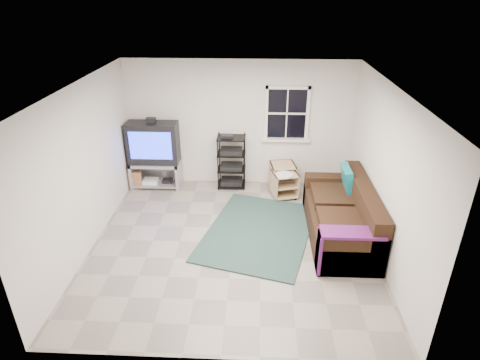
{
  "coord_description": "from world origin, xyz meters",
  "views": [
    {
      "loc": [
        0.37,
        -5.51,
        3.9
      ],
      "look_at": [
        0.1,
        0.4,
        0.98
      ],
      "focal_mm": 30.0,
      "sensor_mm": 36.0,
      "label": 1
    }
  ],
  "objects_px": {
    "side_table_right": "(284,182)",
    "sofa": "(342,218)",
    "av_rack": "(232,165)",
    "tv_unit": "(154,150)",
    "side_table_left": "(282,175)"
  },
  "relations": [
    {
      "from": "av_rack",
      "to": "side_table_right",
      "type": "xyz_separation_m",
      "value": [
        1.07,
        -0.38,
        -0.19
      ]
    },
    {
      "from": "av_rack",
      "to": "sofa",
      "type": "bearing_deg",
      "value": -41.92
    },
    {
      "from": "av_rack",
      "to": "side_table_right",
      "type": "distance_m",
      "value": 1.16
    },
    {
      "from": "tv_unit",
      "to": "av_rack",
      "type": "xyz_separation_m",
      "value": [
        1.59,
        0.05,
        -0.33
      ]
    },
    {
      "from": "tv_unit",
      "to": "sofa",
      "type": "height_order",
      "value": "tv_unit"
    },
    {
      "from": "side_table_left",
      "to": "side_table_right",
      "type": "height_order",
      "value": "side_table_left"
    },
    {
      "from": "tv_unit",
      "to": "av_rack",
      "type": "distance_m",
      "value": 1.62
    },
    {
      "from": "side_table_left",
      "to": "sofa",
      "type": "xyz_separation_m",
      "value": [
        0.93,
        -1.71,
        0.05
      ]
    },
    {
      "from": "tv_unit",
      "to": "side_table_left",
      "type": "xyz_separation_m",
      "value": [
        2.64,
        -0.01,
        -0.52
      ]
    },
    {
      "from": "side_table_right",
      "to": "av_rack",
      "type": "bearing_deg",
      "value": 160.48
    },
    {
      "from": "tv_unit",
      "to": "side_table_right",
      "type": "bearing_deg",
      "value": -7.1
    },
    {
      "from": "side_table_right",
      "to": "sofa",
      "type": "xyz_separation_m",
      "value": [
        0.9,
        -1.39,
        0.06
      ]
    },
    {
      "from": "tv_unit",
      "to": "side_table_left",
      "type": "relative_size",
      "value": 2.63
    },
    {
      "from": "tv_unit",
      "to": "sofa",
      "type": "xyz_separation_m",
      "value": [
        3.56,
        -1.73,
        -0.47
      ]
    },
    {
      "from": "av_rack",
      "to": "side_table_right",
      "type": "bearing_deg",
      "value": -19.52
    }
  ]
}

